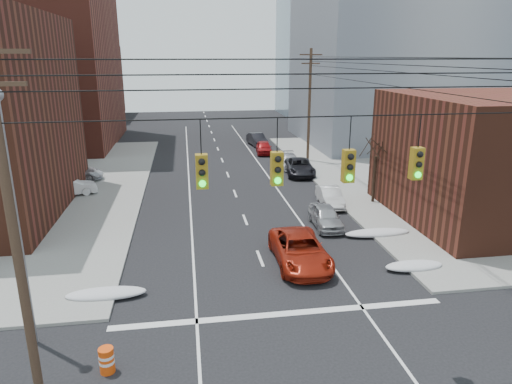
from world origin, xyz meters
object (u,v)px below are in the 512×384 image
object	(u,v)px
parked_car_a	(326,216)
lot_car_a	(69,187)
parked_car_d	(290,161)
parked_car_e	(264,148)
parked_car_b	(330,196)
red_pickup	(300,250)
parked_car_c	(299,167)
parked_car_f	(257,139)
construction_barrel	(107,360)
lot_car_b	(75,173)

from	to	relation	value
parked_car_a	lot_car_a	xyz separation A→B (m)	(-17.25, 9.01, 0.12)
parked_car_d	parked_car_e	world-z (taller)	parked_car_e
parked_car_a	parked_car_b	size ratio (longest dim) A/B	1.00
red_pickup	parked_car_a	bearing A→B (deg)	60.30
parked_car_b	parked_car_e	world-z (taller)	parked_car_e
red_pickup	parked_car_c	bearing A→B (deg)	76.65
parked_car_a	parked_car_c	bearing A→B (deg)	84.81
parked_car_f	lot_car_a	world-z (taller)	parked_car_f
parked_car_c	parked_car_e	bearing A→B (deg)	105.38
red_pickup	parked_car_d	bearing A→B (deg)	79.19
parked_car_d	lot_car_a	size ratio (longest dim) A/B	1.13
lot_car_a	parked_car_e	bearing A→B (deg)	-67.18
parked_car_b	parked_car_f	bearing A→B (deg)	98.72
parked_car_a	construction_barrel	world-z (taller)	parked_car_a
parked_car_f	parked_car_e	bearing A→B (deg)	-97.97
parked_car_d	parked_car_f	bearing A→B (deg)	98.10
lot_car_b	parked_car_b	bearing A→B (deg)	-118.50
red_pickup	construction_barrel	xyz separation A→B (m)	(-8.49, -7.19, -0.29)
parked_car_a	lot_car_b	size ratio (longest dim) A/B	0.87
parked_car_b	lot_car_a	size ratio (longest dim) A/B	1.01
red_pickup	parked_car_d	xyz separation A→B (m)	(4.20, 20.69, -0.12)
parked_car_c	parked_car_f	size ratio (longest dim) A/B	1.17
construction_barrel	parked_car_e	bearing A→B (deg)	71.84
parked_car_a	parked_car_b	world-z (taller)	parked_car_a
red_pickup	parked_car_d	distance (m)	21.12
lot_car_b	construction_barrel	world-z (taller)	lot_car_b
parked_car_e	lot_car_b	world-z (taller)	lot_car_b
parked_car_f	lot_car_b	world-z (taller)	parked_car_f
parked_car_d	parked_car_c	bearing A→B (deg)	-82.49
parked_car_b	construction_barrel	bearing A→B (deg)	-123.89
red_pickup	parked_car_a	world-z (taller)	red_pickup
parked_car_a	parked_car_b	xyz separation A→B (m)	(1.60, 4.09, -0.02)
parked_car_b	lot_car_a	world-z (taller)	lot_car_a
parked_car_c	lot_car_b	bearing A→B (deg)	-175.47
parked_car_e	construction_barrel	size ratio (longest dim) A/B	4.40
parked_car_b	construction_barrel	distance (m)	20.76
parked_car_c	parked_car_e	size ratio (longest dim) A/B	1.28
lot_car_b	parked_car_f	bearing A→B (deg)	-54.65
parked_car_c	lot_car_a	bearing A→B (deg)	-162.10
construction_barrel	parked_car_f	bearing A→B (deg)	73.94
parked_car_c	parked_car_e	xyz separation A→B (m)	(-1.60, 9.55, -0.03)
parked_car_f	lot_car_a	bearing A→B (deg)	-141.13
red_pickup	lot_car_b	bearing A→B (deg)	129.71
parked_car_f	lot_car_b	distance (m)	22.61
parked_car_c	lot_car_b	xyz separation A→B (m)	(-19.41, 0.45, 0.07)
parked_car_a	parked_car_d	distance (m)	15.82
parked_car_f	parked_car_d	bearing A→B (deg)	-91.51
parked_car_e	lot_car_a	size ratio (longest dim) A/B	1.02
red_pickup	lot_car_b	world-z (taller)	red_pickup
red_pickup	parked_car_c	xyz separation A→B (m)	(4.49, 17.95, -0.05)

